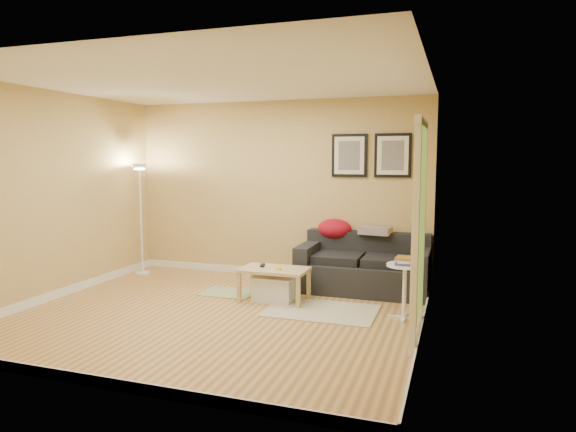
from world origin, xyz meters
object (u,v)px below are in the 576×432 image
Objects in this scene: sofa at (363,263)px; side_table at (404,292)px; storage_bin at (275,288)px; coffee_table at (274,285)px; floor_lamp at (141,222)px; book_stack at (405,260)px.

sofa is 2.77× the size of side_table.
sofa is 1.23m from side_table.
coffee_table is at bearing -80.68° from storage_bin.
floor_lamp is at bearing 163.16° from storage_bin.
sofa is at bearing 109.73° from book_stack.
coffee_table is 1.67m from book_stack.
sofa is 6.84× the size of book_stack.
coffee_table is 3.31× the size of book_stack.
book_stack is at bearing -7.84° from storage_bin.
side_table is at bearing -61.05° from book_stack.
sofa reaches higher than side_table.
coffee_table is at bearing 172.40° from side_table.
floor_lamp is (-4.01, 0.95, 0.15)m from book_stack.
side_table is at bearing 7.28° from coffee_table.
coffee_table is 0.05m from storage_bin.
storage_bin is 1.68m from book_stack.
book_stack is 4.13m from floor_lamp.
side_table is 0.36× the size of floor_lamp.
floor_lamp is at bearing 154.95° from book_stack.
sofa is 2.07× the size of coffee_table.
sofa is at bearing 1.44° from floor_lamp.
storage_bin is at bearing 114.20° from coffee_table.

